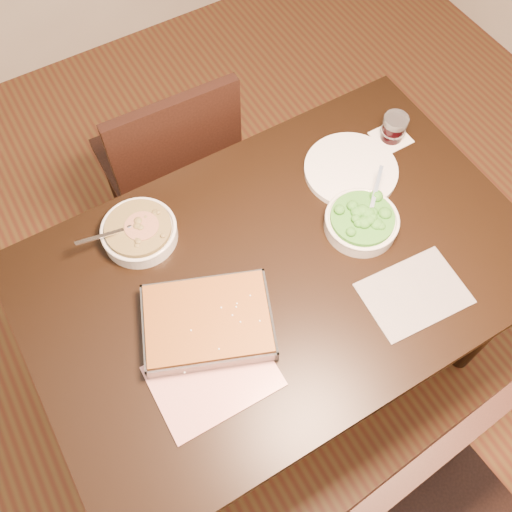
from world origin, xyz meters
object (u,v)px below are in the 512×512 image
at_px(table, 280,283).
at_px(dinner_plate, 351,170).
at_px(baking_dish, 208,322).
at_px(chair_far, 172,164).
at_px(stew_bowl, 139,231).
at_px(broccoli_bowl, 362,221).
at_px(wine_tumbler, 394,127).

height_order(table, dinner_plate, dinner_plate).
relative_size(baking_dish, chair_far, 0.43).
relative_size(table, chair_far, 1.51).
height_order(table, baking_dish, baking_dish).
bearing_deg(chair_far, table, 95.64).
distance_m(stew_bowl, baking_dish, 0.34).
bearing_deg(baking_dish, dinner_plate, 42.30).
xyz_separation_m(baking_dish, dinner_plate, (0.61, 0.23, -0.02)).
bearing_deg(broccoli_bowl, table, 179.52).
distance_m(broccoli_bowl, baking_dish, 0.52).
bearing_deg(baking_dish, table, 33.46).
bearing_deg(dinner_plate, baking_dish, -159.72).
xyz_separation_m(table, wine_tumbler, (0.55, 0.22, 0.14)).
distance_m(broccoli_bowl, dinner_plate, 0.20).
height_order(stew_bowl, wine_tumbler, wine_tumbler).
xyz_separation_m(stew_bowl, dinner_plate, (0.65, -0.11, -0.02)).
height_order(stew_bowl, dinner_plate, stew_bowl).
height_order(broccoli_bowl, wine_tumbler, wine_tumbler).
xyz_separation_m(table, baking_dish, (-0.26, -0.05, 0.12)).
bearing_deg(wine_tumbler, baking_dish, -161.22).
distance_m(stew_bowl, broccoli_bowl, 0.63).
height_order(broccoli_bowl, dinner_plate, broccoli_bowl).
relative_size(table, baking_dish, 3.53).
bearing_deg(table, wine_tumbler, 22.03).
bearing_deg(broccoli_bowl, chair_far, 114.89).
xyz_separation_m(wine_tumbler, chair_far, (-0.59, 0.44, -0.28)).
height_order(table, stew_bowl, stew_bowl).
xyz_separation_m(stew_bowl, chair_far, (0.25, 0.37, -0.26)).
bearing_deg(stew_bowl, broccoli_bowl, -27.54).
bearing_deg(wine_tumbler, stew_bowl, 175.41).
xyz_separation_m(broccoli_bowl, chair_far, (-0.31, 0.66, -0.26)).
distance_m(wine_tumbler, chair_far, 0.79).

